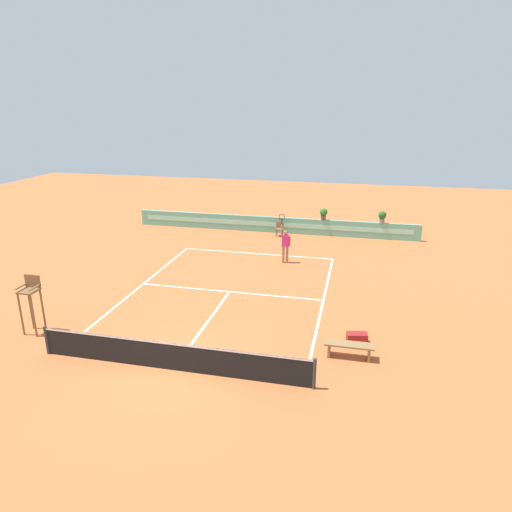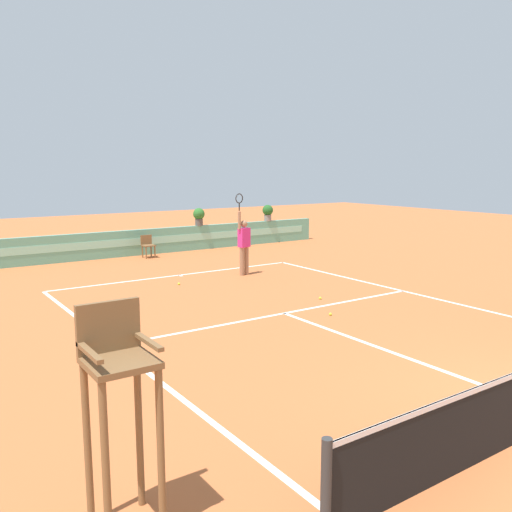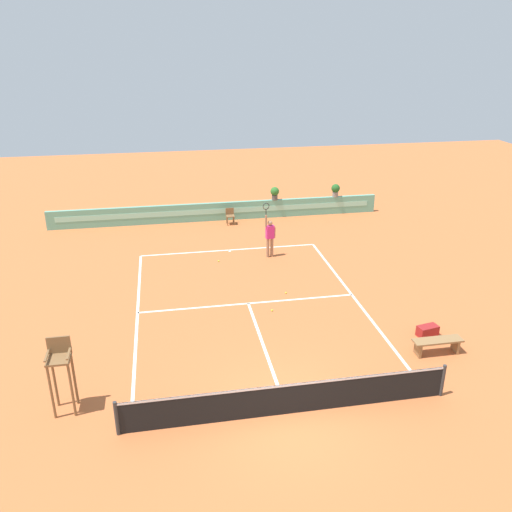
# 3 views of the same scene
# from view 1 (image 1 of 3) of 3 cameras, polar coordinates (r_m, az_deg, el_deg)

# --- Properties ---
(ground_plane) EXTENTS (60.00, 60.00, 0.00)m
(ground_plane) POSITION_cam_1_polar(r_m,az_deg,el_deg) (20.13, -3.59, -4.85)
(ground_plane) COLOR #BC6033
(court_lines) EXTENTS (8.32, 11.94, 0.01)m
(court_lines) POSITION_cam_1_polar(r_m,az_deg,el_deg) (20.77, -3.03, -4.07)
(court_lines) COLOR white
(court_lines) RESTS_ON ground
(net) EXTENTS (8.92, 0.10, 1.00)m
(net) POSITION_cam_1_polar(r_m,az_deg,el_deg) (14.87, -10.32, -11.94)
(net) COLOR #333333
(net) RESTS_ON ground
(back_wall_barrier) EXTENTS (18.00, 0.21, 1.00)m
(back_wall_barrier) POSITION_cam_1_polar(r_m,az_deg,el_deg) (29.55, 2.10, 3.87)
(back_wall_barrier) COLOR #60A88E
(back_wall_barrier) RESTS_ON ground
(umpire_chair) EXTENTS (0.60, 0.60, 2.14)m
(umpire_chair) POSITION_cam_1_polar(r_m,az_deg,el_deg) (18.36, -25.92, -4.62)
(umpire_chair) COLOR brown
(umpire_chair) RESTS_ON ground
(ball_kid_chair) EXTENTS (0.44, 0.44, 0.85)m
(ball_kid_chair) POSITION_cam_1_polar(r_m,az_deg,el_deg) (28.76, 2.92, 3.41)
(ball_kid_chair) COLOR brown
(ball_kid_chair) RESTS_ON ground
(bench_courtside) EXTENTS (1.60, 0.44, 0.51)m
(bench_courtside) POSITION_cam_1_polar(r_m,az_deg,el_deg) (15.65, 11.38, -10.94)
(bench_courtside) COLOR olive
(bench_courtside) RESTS_ON ground
(gear_bag) EXTENTS (0.76, 0.49, 0.36)m
(gear_bag) POSITION_cam_1_polar(r_m,az_deg,el_deg) (16.68, 12.30, -9.82)
(gear_bag) COLOR maroon
(gear_bag) RESTS_ON ground
(tennis_player) EXTENTS (0.61, 0.28, 2.58)m
(tennis_player) POSITION_cam_1_polar(r_m,az_deg,el_deg) (23.79, 3.61, 1.57)
(tennis_player) COLOR #9E7051
(tennis_player) RESTS_ON ground
(tennis_ball_near_baseline) EXTENTS (0.07, 0.07, 0.07)m
(tennis_ball_near_baseline) POSITION_cam_1_polar(r_m,az_deg,el_deg) (19.62, -1.75, -5.36)
(tennis_ball_near_baseline) COLOR #CCE033
(tennis_ball_near_baseline) RESTS_ON ground
(tennis_ball_mid_court) EXTENTS (0.07, 0.07, 0.07)m
(tennis_ball_mid_court) POSITION_cam_1_polar(r_m,az_deg,el_deg) (20.62, 1.42, -4.13)
(tennis_ball_mid_court) COLOR #CCE033
(tennis_ball_mid_court) RESTS_ON ground
(tennis_ball_by_sideline) EXTENTS (0.07, 0.07, 0.07)m
(tennis_ball_by_sideline) POSITION_cam_1_polar(r_m,az_deg,el_deg) (24.41, -2.02, -0.47)
(tennis_ball_by_sideline) COLOR #CCE033
(tennis_ball_by_sideline) RESTS_ON ground
(potted_plant_far_right) EXTENTS (0.48, 0.48, 0.72)m
(potted_plant_far_right) POSITION_cam_1_polar(r_m,az_deg,el_deg) (28.86, 15.25, 4.74)
(potted_plant_far_right) COLOR gray
(potted_plant_far_right) RESTS_ON back_wall_barrier
(potted_plant_right) EXTENTS (0.48, 0.48, 0.72)m
(potted_plant_right) POSITION_cam_1_polar(r_m,az_deg,el_deg) (28.92, 8.30, 5.23)
(potted_plant_right) COLOR #514C47
(potted_plant_right) RESTS_ON back_wall_barrier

